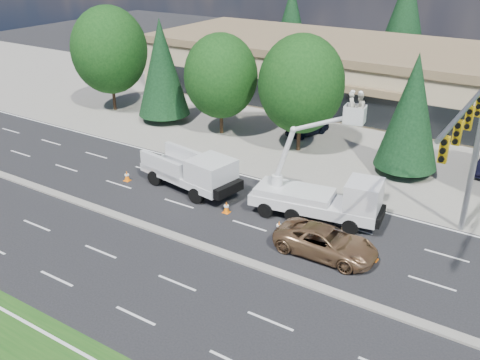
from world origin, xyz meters
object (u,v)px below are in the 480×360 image
Objects in this scene: bucket_truck at (326,194)px; signal_mast at (473,137)px; utility_pickup at (193,175)px; minivan at (326,242)px.

signal_mast is at bearing -0.91° from bucket_truck.
utility_pickup is 0.90× the size of bucket_truck.
signal_mast is 8.60m from minivan.
signal_mast is 1.95× the size of minivan.
minivan is (-5.25, -4.24, -5.33)m from signal_mast.
signal_mast is 8.18m from bucket_truck.
utility_pickup is at bearing 176.93° from bucket_truck.
bucket_truck reaches higher than utility_pickup.
signal_mast is 1.33× the size of bucket_truck.
minivan is at bearing -141.06° from signal_mast.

